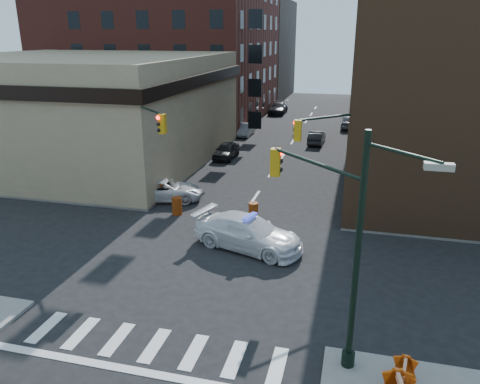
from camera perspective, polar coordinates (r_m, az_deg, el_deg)
The scene contains 27 objects.
ground at distance 23.45m, azimuth -3.48°, elevation -8.46°, with size 140.00×140.00×0.00m, color black.
sidewalk_nw at distance 61.22m, azimuth -14.90°, elevation 8.14°, with size 34.00×54.50×0.15m, color gray.
bank_building at distance 43.71m, azimuth -18.67°, elevation 9.63°, with size 22.00×22.00×9.00m, color tan.
apartment_block at distance 64.85m, azimuth -8.89°, elevation 19.70°, with size 25.00×25.00×24.00m, color #5D261D.
commercial_row_ne at distance 42.97m, azimuth 23.52°, elevation 12.31°, with size 14.00×34.00×14.00m, color #533721.
filler_nw at distance 84.90m, azimuth -1.10°, elevation 16.94°, with size 20.00×18.00×16.00m, color brown.
filler_ne at distance 78.32m, azimuth 20.44°, elevation 14.19°, with size 16.00×16.00×12.00m, color #5D261D.
signal_pole_se at distance 15.55m, azimuth 11.44°, elevation -4.75°, with size 5.40×5.27×8.00m.
signal_pole_nw at distance 28.75m, azimuth -11.61°, elevation 5.56°, with size 3.58×3.67×8.00m.
signal_pole_ne at distance 25.97m, azimuth 12.42°, elevation 4.11°, with size 3.67×3.58×8.00m.
tree_ne_near at distance 46.39m, azimuth 15.57°, elevation 9.13°, with size 3.00×3.00×4.85m.
tree_ne_far at distance 54.31m, azimuth 15.50°, elevation 10.46°, with size 3.00×3.00×4.85m.
police_car at distance 24.46m, azimuth 1.00°, elevation -4.99°, with size 2.42×5.94×1.72m, color white.
pickup at distance 31.91m, azimuth -9.16°, elevation 0.24°, with size 2.35×5.09×1.41m, color silver.
parked_car_wnear at distance 42.35m, azimuth -1.68°, elevation 5.09°, with size 1.67×4.15×1.41m, color black.
parked_car_wfar at distance 51.91m, azimuth 0.68°, elevation 7.60°, with size 1.39×4.00×1.32m, color gray.
parked_car_wdeep at distance 66.70m, azimuth 4.66°, elevation 10.15°, with size 2.18×5.37×1.56m, color black.
parked_car_enear at distance 48.50m, azimuth 9.33°, elevation 6.57°, with size 1.42×4.06×1.34m, color black.
parked_car_efar at distance 57.66m, azimuth 13.25°, elevation 8.40°, with size 1.93×4.81×1.64m, color gray.
pedestrian_a at distance 34.74m, azimuth -13.97°, elevation 2.18°, with size 0.71×0.47×1.95m, color black.
pedestrian_b at distance 31.61m, azimuth -15.67°, elevation 0.08°, with size 0.79×0.62×1.63m, color black.
pedestrian_c at distance 33.02m, azimuth -19.96°, elevation 0.77°, with size 1.18×0.49×2.01m, color black.
barrel_road at distance 28.35m, azimuth 1.64°, elevation -2.32°, with size 0.58×0.58×1.04m, color #E94D0A.
barrel_bank at distance 29.34m, azimuth -7.69°, elevation -1.69°, with size 0.62×0.62×1.10m, color #D14D09.
barricade_se_b at distance 16.46m, azimuth 19.29°, elevation -20.48°, with size 1.15×0.58×0.86m, color #D6610A, non-canonical shape.
barricade_nw_a at distance 32.32m, azimuth -10.22°, elevation 0.32°, with size 1.34×0.67×1.00m, color #F05E0B, non-canonical shape.
barricade_nw_b at distance 34.05m, azimuth -16.90°, elevation 0.60°, with size 1.13×0.57×0.85m, color red, non-canonical shape.
Camera 1 is at (6.52, -19.82, 10.72)m, focal length 35.00 mm.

